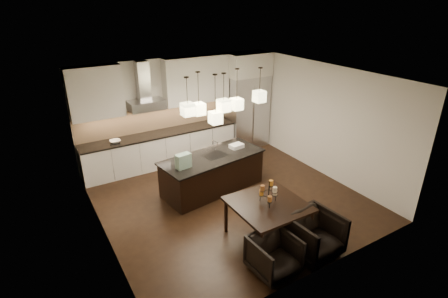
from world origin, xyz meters
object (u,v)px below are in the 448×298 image
refrigerator (247,112)px  island_body (212,173)px  dining_table (267,221)px  armchair_left (274,255)px  armchair_right (314,235)px

refrigerator → island_body: refrigerator is taller
dining_table → armchair_left: bearing=-119.9°
island_body → armchair_right: island_body is taller
armchair_left → refrigerator: bearing=57.6°
dining_table → armchair_right: armchair_right is taller
island_body → armchair_right: size_ratio=2.73×
refrigerator → armchair_left: (-2.68, -4.75, -0.74)m
refrigerator → armchair_left: bearing=-119.4°
refrigerator → island_body: size_ratio=0.91×
island_body → armchair_right: bearing=-89.5°
dining_table → armchair_left: size_ratio=1.74×
armchair_right → refrigerator: bearing=65.1°
armchair_left → armchair_right: bearing=-3.2°
island_body → dining_table: 2.14m
island_body → armchair_left: (-0.47, -2.91, -0.08)m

